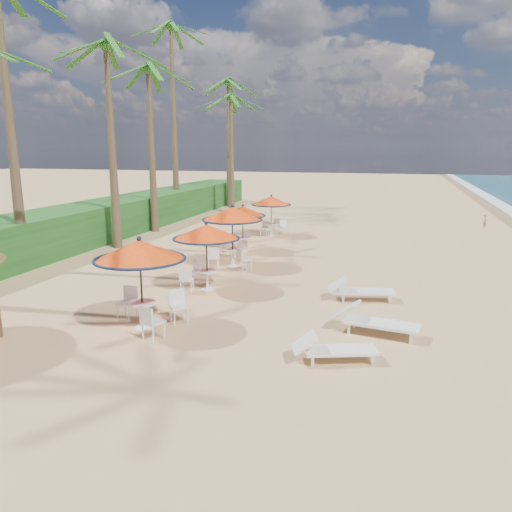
{
  "coord_description": "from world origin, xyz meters",
  "views": [
    {
      "loc": [
        1.34,
        -10.94,
        4.62
      ],
      "look_at": [
        -2.96,
        4.04,
        1.2
      ],
      "focal_mm": 35.0,
      "sensor_mm": 36.0,
      "label": 1
    }
  ],
  "objects_px": {
    "station_0": "(142,261)",
    "station_2": "(232,222)",
    "station_1": "(204,238)",
    "lounger_near": "(332,348)",
    "lounger_far": "(359,290)",
    "station_3": "(242,217)",
    "lounger_mid": "(373,320)",
    "station_4": "(272,206)"
  },
  "relations": [
    {
      "from": "station_0",
      "to": "lounger_far",
      "type": "height_order",
      "value": "station_0"
    },
    {
      "from": "station_3",
      "to": "station_4",
      "type": "bearing_deg",
      "value": 85.55
    },
    {
      "from": "station_3",
      "to": "station_2",
      "type": "bearing_deg",
      "value": -79.05
    },
    {
      "from": "station_3",
      "to": "lounger_far",
      "type": "height_order",
      "value": "station_3"
    },
    {
      "from": "lounger_near",
      "to": "lounger_far",
      "type": "distance_m",
      "value": 4.73
    },
    {
      "from": "station_0",
      "to": "lounger_mid",
      "type": "relative_size",
      "value": 1.09
    },
    {
      "from": "station_0",
      "to": "lounger_near",
      "type": "bearing_deg",
      "value": -8.59
    },
    {
      "from": "station_2",
      "to": "lounger_mid",
      "type": "height_order",
      "value": "station_2"
    },
    {
      "from": "station_0",
      "to": "lounger_mid",
      "type": "bearing_deg",
      "value": 11.92
    },
    {
      "from": "station_1",
      "to": "station_2",
      "type": "height_order",
      "value": "station_2"
    },
    {
      "from": "lounger_near",
      "to": "station_1",
      "type": "bearing_deg",
      "value": 117.3
    },
    {
      "from": "station_0",
      "to": "station_2",
      "type": "distance_m",
      "value": 7.06
    },
    {
      "from": "station_3",
      "to": "lounger_far",
      "type": "xyz_separation_m",
      "value": [
        5.71,
        -6.13,
        -1.22
      ]
    },
    {
      "from": "station_0",
      "to": "station_1",
      "type": "height_order",
      "value": "station_0"
    },
    {
      "from": "station_0",
      "to": "station_1",
      "type": "distance_m",
      "value": 3.77
    },
    {
      "from": "station_0",
      "to": "station_4",
      "type": "bearing_deg",
      "value": 90.9
    },
    {
      "from": "station_2",
      "to": "lounger_far",
      "type": "height_order",
      "value": "station_2"
    },
    {
      "from": "station_3",
      "to": "lounger_near",
      "type": "distance_m",
      "value": 12.24
    },
    {
      "from": "lounger_far",
      "to": "station_0",
      "type": "bearing_deg",
      "value": -154.97
    },
    {
      "from": "lounger_near",
      "to": "station_0",
      "type": "bearing_deg",
      "value": 152.16
    },
    {
      "from": "station_2",
      "to": "lounger_far",
      "type": "xyz_separation_m",
      "value": [
        5.12,
        -3.09,
        -1.46
      ]
    },
    {
      "from": "station_4",
      "to": "lounger_far",
      "type": "relative_size",
      "value": 1.04
    },
    {
      "from": "station_1",
      "to": "lounger_far",
      "type": "xyz_separation_m",
      "value": [
        4.96,
        0.21,
        -1.4
      ]
    },
    {
      "from": "lounger_far",
      "to": "lounger_mid",
      "type": "bearing_deg",
      "value": -91.08
    },
    {
      "from": "station_3",
      "to": "lounger_far",
      "type": "bearing_deg",
      "value": -47.02
    },
    {
      "from": "station_4",
      "to": "lounger_mid",
      "type": "relative_size",
      "value": 0.98
    },
    {
      "from": "lounger_far",
      "to": "station_4",
      "type": "bearing_deg",
      "value": 104.87
    },
    {
      "from": "lounger_near",
      "to": "station_3",
      "type": "bearing_deg",
      "value": 97.67
    },
    {
      "from": "station_4",
      "to": "lounger_mid",
      "type": "xyz_separation_m",
      "value": [
        5.95,
        -13.12,
        -1.24
      ]
    },
    {
      "from": "station_3",
      "to": "lounger_near",
      "type": "relative_size",
      "value": 1.1
    },
    {
      "from": "station_3",
      "to": "lounger_mid",
      "type": "distance_m",
      "value": 10.95
    },
    {
      "from": "lounger_mid",
      "to": "lounger_far",
      "type": "xyz_separation_m",
      "value": [
        -0.56,
        2.77,
        -0.02
      ]
    },
    {
      "from": "station_2",
      "to": "lounger_near",
      "type": "height_order",
      "value": "station_2"
    },
    {
      "from": "station_2",
      "to": "lounger_far",
      "type": "distance_m",
      "value": 6.16
    },
    {
      "from": "station_2",
      "to": "lounger_near",
      "type": "distance_m",
      "value": 9.35
    },
    {
      "from": "station_3",
      "to": "lounger_mid",
      "type": "relative_size",
      "value": 0.96
    },
    {
      "from": "station_0",
      "to": "station_2",
      "type": "bearing_deg",
      "value": 89.72
    },
    {
      "from": "station_2",
      "to": "station_4",
      "type": "distance_m",
      "value": 7.28
    },
    {
      "from": "station_4",
      "to": "station_1",
      "type": "bearing_deg",
      "value": -87.73
    },
    {
      "from": "station_1",
      "to": "lounger_near",
      "type": "height_order",
      "value": "station_1"
    },
    {
      "from": "lounger_far",
      "to": "lounger_near",
      "type": "bearing_deg",
      "value": -105.02
    },
    {
      "from": "lounger_near",
      "to": "lounger_mid",
      "type": "xyz_separation_m",
      "value": [
        0.76,
        1.96,
        0.05
      ]
    }
  ]
}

